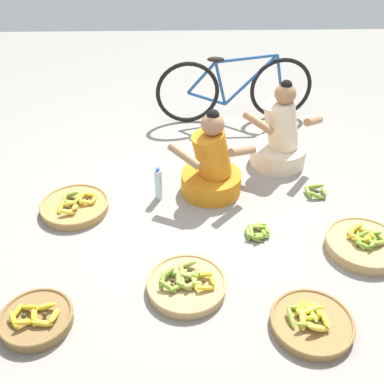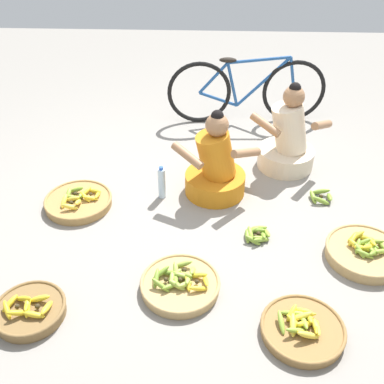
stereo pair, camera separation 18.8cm
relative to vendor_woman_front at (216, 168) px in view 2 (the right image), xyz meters
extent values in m
plane|color=gray|center=(-0.18, -0.30, -0.25)|extent=(10.00, 10.00, 0.00)
cylinder|color=orange|center=(0.00, 0.00, -0.16)|extent=(0.52, 0.52, 0.18)
cylinder|color=orange|center=(0.00, 0.00, 0.13)|extent=(0.40, 0.34, 0.44)
sphere|color=#9E704C|center=(0.00, 0.00, 0.40)|extent=(0.19, 0.19, 0.19)
sphere|color=black|center=(0.00, 0.00, 0.48)|extent=(0.10, 0.10, 0.10)
cylinder|color=#9E704C|center=(-0.23, -0.14, 0.20)|extent=(0.29, 0.24, 0.16)
cylinder|color=#9E704C|center=(0.24, -0.08, 0.20)|extent=(0.27, 0.26, 0.16)
cylinder|color=beige|center=(0.66, 0.45, -0.16)|extent=(0.52, 0.52, 0.18)
cylinder|color=beige|center=(0.66, 0.45, 0.15)|extent=(0.37, 0.28, 0.49)
sphere|color=#9E704C|center=(0.66, 0.45, 0.46)|extent=(0.19, 0.19, 0.19)
sphere|color=black|center=(0.66, 0.45, 0.53)|extent=(0.10, 0.10, 0.10)
cylinder|color=#9E704C|center=(0.43, 0.34, 0.24)|extent=(0.28, 0.25, 0.16)
cylinder|color=#9E704C|center=(0.92, 0.36, 0.24)|extent=(0.24, 0.28, 0.16)
torus|color=black|center=(-0.18, 1.33, 0.09)|extent=(0.69, 0.10, 0.68)
torus|color=black|center=(0.84, 1.41, 0.09)|extent=(0.69, 0.10, 0.68)
cylinder|color=#1E4C8C|center=(0.50, 1.38, 0.20)|extent=(0.55, 0.08, 0.55)
cylinder|color=#1E4C8C|center=(0.17, 1.36, 0.18)|extent=(0.15, 0.04, 0.49)
cylinder|color=#1E4C8C|center=(0.44, 1.38, 0.44)|extent=(0.65, 0.09, 0.08)
cylinder|color=#1E4C8C|center=(0.03, 1.34, 0.02)|extent=(0.42, 0.07, 0.18)
cylinder|color=#1E4C8C|center=(-0.03, 1.34, 0.26)|extent=(0.32, 0.06, 0.35)
cylinder|color=#1E4C8C|center=(0.80, 1.41, 0.28)|extent=(0.11, 0.04, 0.38)
ellipsoid|color=black|center=(0.11, 1.35, 0.45)|extent=(0.18, 0.08, 0.05)
cylinder|color=#A87F47|center=(-1.14, -0.25, -0.22)|extent=(0.55, 0.55, 0.07)
torus|color=#A87F47|center=(-1.14, -0.25, -0.18)|extent=(0.56, 0.56, 0.02)
ellipsoid|color=yellow|center=(-0.98, -0.21, -0.16)|extent=(0.04, 0.13, 0.05)
ellipsoid|color=yellow|center=(-1.02, -0.15, -0.16)|extent=(0.13, 0.08, 0.05)
ellipsoid|color=yellow|center=(-1.09, -0.18, -0.16)|extent=(0.10, 0.13, 0.06)
ellipsoid|color=yellow|center=(-1.08, -0.25, -0.15)|extent=(0.12, 0.11, 0.08)
ellipsoid|color=yellow|center=(-1.03, -0.26, -0.16)|extent=(0.14, 0.05, 0.07)
sphere|color=#382D19|center=(-1.04, -0.21, -0.16)|extent=(0.03, 0.03, 0.03)
ellipsoid|color=#8CAD38|center=(-1.12, -0.21, -0.16)|extent=(0.04, 0.13, 0.06)
ellipsoid|color=#8CAD38|center=(-1.17, -0.15, -0.15)|extent=(0.13, 0.04, 0.08)
ellipsoid|color=#8CAD38|center=(-1.23, -0.21, -0.15)|extent=(0.04, 0.13, 0.08)
ellipsoid|color=#8CAD38|center=(-1.17, -0.26, -0.16)|extent=(0.13, 0.04, 0.07)
sphere|color=#382D19|center=(-1.17, -0.21, -0.15)|extent=(0.03, 0.03, 0.03)
ellipsoid|color=yellow|center=(-1.12, -0.33, -0.15)|extent=(0.04, 0.13, 0.09)
ellipsoid|color=yellow|center=(-1.18, -0.28, -0.16)|extent=(0.14, 0.05, 0.06)
ellipsoid|color=yellow|center=(-1.23, -0.33, -0.15)|extent=(0.06, 0.14, 0.09)
ellipsoid|color=yellow|center=(-1.17, -0.39, -0.15)|extent=(0.14, 0.05, 0.08)
sphere|color=#382D19|center=(-1.17, -0.33, -0.15)|extent=(0.03, 0.03, 0.03)
cylinder|color=brown|center=(-1.17, -1.40, -0.21)|extent=(0.44, 0.44, 0.07)
torus|color=brown|center=(-1.17, -1.40, -0.18)|extent=(0.46, 0.46, 0.02)
ellipsoid|color=yellow|center=(-1.05, -1.42, -0.15)|extent=(0.06, 0.15, 0.07)
ellipsoid|color=yellow|center=(-1.11, -1.35, -0.15)|extent=(0.15, 0.05, 0.07)
ellipsoid|color=yellow|center=(-1.17, -1.42, -0.15)|extent=(0.07, 0.15, 0.07)
ellipsoid|color=yellow|center=(-1.11, -1.47, -0.15)|extent=(0.15, 0.05, 0.06)
sphere|color=#382D19|center=(-1.11, -1.41, -0.15)|extent=(0.03, 0.03, 0.03)
ellipsoid|color=gold|center=(-1.17, -1.40, -0.15)|extent=(0.06, 0.15, 0.07)
ellipsoid|color=gold|center=(-1.21, -1.36, -0.14)|extent=(0.14, 0.08, 0.09)
ellipsoid|color=gold|center=(-1.29, -1.39, -0.15)|extent=(0.09, 0.14, 0.06)
ellipsoid|color=gold|center=(-1.29, -1.45, -0.15)|extent=(0.10, 0.14, 0.08)
ellipsoid|color=gold|center=(-1.21, -1.47, -0.14)|extent=(0.14, 0.09, 0.09)
sphere|color=#382D19|center=(-1.23, -1.41, -0.15)|extent=(0.03, 0.03, 0.03)
cylinder|color=tan|center=(-0.23, -1.14, -0.22)|extent=(0.53, 0.53, 0.06)
torus|color=tan|center=(-0.23, -1.14, -0.19)|extent=(0.54, 0.54, 0.02)
ellipsoid|color=yellow|center=(-0.06, -1.14, -0.16)|extent=(0.06, 0.14, 0.07)
ellipsoid|color=yellow|center=(-0.11, -1.09, -0.16)|extent=(0.14, 0.05, 0.07)
ellipsoid|color=yellow|center=(-0.17, -1.16, -0.16)|extent=(0.06, 0.14, 0.06)
ellipsoid|color=yellow|center=(-0.11, -1.21, -0.16)|extent=(0.14, 0.06, 0.06)
sphere|color=#382D19|center=(-0.12, -1.15, -0.16)|extent=(0.03, 0.03, 0.03)
ellipsoid|color=#9EB747|center=(-0.15, -1.06, -0.15)|extent=(0.05, 0.14, 0.09)
ellipsoid|color=#9EB747|center=(-0.21, -0.99, -0.16)|extent=(0.14, 0.05, 0.08)
ellipsoid|color=#9EB747|center=(-0.26, -1.06, -0.15)|extent=(0.06, 0.14, 0.09)
ellipsoid|color=#9EB747|center=(-0.21, -1.11, -0.16)|extent=(0.13, 0.04, 0.08)
sphere|color=#382D19|center=(-0.21, -1.05, -0.16)|extent=(0.03, 0.03, 0.03)
ellipsoid|color=olive|center=(-0.26, -1.13, -0.16)|extent=(0.05, 0.15, 0.08)
ellipsoid|color=olive|center=(-0.31, -1.08, -0.16)|extent=(0.15, 0.08, 0.07)
ellipsoid|color=olive|center=(-0.36, -1.09, -0.15)|extent=(0.14, 0.11, 0.09)
ellipsoid|color=olive|center=(-0.39, -1.14, -0.15)|extent=(0.05, 0.15, 0.08)
ellipsoid|color=olive|center=(-0.35, -1.20, -0.15)|extent=(0.15, 0.10, 0.09)
ellipsoid|color=olive|center=(-0.29, -1.19, -0.16)|extent=(0.14, 0.12, 0.06)
sphere|color=#382D19|center=(-0.33, -1.14, -0.16)|extent=(0.03, 0.03, 0.03)
ellipsoid|color=#9EB747|center=(-0.18, -1.14, -0.15)|extent=(0.05, 0.13, 0.08)
ellipsoid|color=#9EB747|center=(-0.20, -1.10, -0.15)|extent=(0.12, 0.11, 0.08)
ellipsoid|color=#9EB747|center=(-0.27, -1.10, -0.16)|extent=(0.12, 0.11, 0.07)
ellipsoid|color=#9EB747|center=(-0.29, -1.14, -0.16)|extent=(0.04, 0.13, 0.07)
ellipsoid|color=#9EB747|center=(-0.25, -1.19, -0.15)|extent=(0.13, 0.07, 0.08)
ellipsoid|color=#9EB747|center=(-0.19, -1.18, -0.16)|extent=(0.12, 0.11, 0.07)
sphere|color=#382D19|center=(-0.23, -1.14, -0.16)|extent=(0.03, 0.03, 0.03)
cylinder|color=olive|center=(0.54, -1.47, -0.22)|extent=(0.51, 0.51, 0.06)
torus|color=olive|center=(0.54, -1.47, -0.19)|extent=(0.52, 0.52, 0.02)
ellipsoid|color=gold|center=(0.61, -1.48, -0.16)|extent=(0.06, 0.15, 0.08)
ellipsoid|color=gold|center=(0.55, -1.40, -0.16)|extent=(0.15, 0.04, 0.08)
ellipsoid|color=gold|center=(0.48, -1.46, -0.17)|extent=(0.04, 0.15, 0.06)
ellipsoid|color=gold|center=(0.54, -1.53, -0.17)|extent=(0.15, 0.05, 0.06)
sphere|color=#382D19|center=(0.55, -1.47, -0.17)|extent=(0.03, 0.03, 0.03)
ellipsoid|color=yellow|center=(0.58, -1.41, -0.16)|extent=(0.04, 0.13, 0.08)
ellipsoid|color=yellow|center=(0.54, -1.36, -0.17)|extent=(0.13, 0.06, 0.05)
ellipsoid|color=yellow|center=(0.48, -1.38, -0.16)|extent=(0.10, 0.13, 0.07)
ellipsoid|color=yellow|center=(0.49, -1.45, -0.17)|extent=(0.11, 0.12, 0.06)
ellipsoid|color=yellow|center=(0.54, -1.46, -0.16)|extent=(0.13, 0.08, 0.08)
sphere|color=#382D19|center=(0.53, -1.41, -0.17)|extent=(0.03, 0.03, 0.03)
ellipsoid|color=#8CAD38|center=(0.54, -1.44, -0.16)|extent=(0.04, 0.16, 0.08)
ellipsoid|color=#8CAD38|center=(0.48, -1.38, -0.17)|extent=(0.16, 0.06, 0.06)
ellipsoid|color=#8CAD38|center=(0.40, -1.46, -0.16)|extent=(0.05, 0.16, 0.08)
ellipsoid|color=#8CAD38|center=(0.49, -1.52, -0.16)|extent=(0.16, 0.07, 0.09)
sphere|color=#382D19|center=(0.47, -1.45, -0.17)|extent=(0.03, 0.03, 0.03)
ellipsoid|color=yellow|center=(0.61, -1.48, -0.17)|extent=(0.05, 0.16, 0.06)
ellipsoid|color=yellow|center=(0.53, -1.41, -0.16)|extent=(0.16, 0.07, 0.09)
ellipsoid|color=yellow|center=(0.47, -1.47, -0.16)|extent=(0.05, 0.16, 0.08)
ellipsoid|color=yellow|center=(0.55, -1.55, -0.15)|extent=(0.16, 0.06, 0.10)
sphere|color=#382D19|center=(0.54, -1.48, -0.16)|extent=(0.03, 0.03, 0.03)
cylinder|color=tan|center=(1.09, -0.78, -0.21)|extent=(0.55, 0.55, 0.08)
torus|color=tan|center=(1.09, -0.78, -0.17)|extent=(0.57, 0.57, 0.02)
ellipsoid|color=#8CAD38|center=(1.21, -0.76, -0.15)|extent=(0.06, 0.13, 0.05)
ellipsoid|color=#8CAD38|center=(1.17, -0.72, -0.14)|extent=(0.13, 0.06, 0.07)
ellipsoid|color=#8CAD38|center=(1.11, -0.74, -0.14)|extent=(0.10, 0.12, 0.07)
ellipsoid|color=#8CAD38|center=(1.11, -0.80, -0.15)|extent=(0.09, 0.13, 0.06)
ellipsoid|color=#8CAD38|center=(1.18, -0.82, -0.14)|extent=(0.13, 0.09, 0.07)
sphere|color=#382D19|center=(1.16, -0.77, -0.14)|extent=(0.03, 0.03, 0.03)
ellipsoid|color=yellow|center=(1.13, -0.72, -0.14)|extent=(0.06, 0.15, 0.08)
ellipsoid|color=yellow|center=(1.10, -0.68, -0.14)|extent=(0.15, 0.11, 0.06)
ellipsoid|color=yellow|center=(1.04, -0.67, -0.14)|extent=(0.15, 0.10, 0.09)
ellipsoid|color=yellow|center=(1.01, -0.70, -0.14)|extent=(0.11, 0.15, 0.07)
ellipsoid|color=yellow|center=(1.02, -0.77, -0.14)|extent=(0.12, 0.14, 0.07)
ellipsoid|color=yellow|center=(1.07, -0.80, -0.14)|extent=(0.15, 0.04, 0.07)
ellipsoid|color=yellow|center=(1.10, -0.79, -0.14)|extent=(0.15, 0.11, 0.09)
sphere|color=#382D19|center=(1.07, -0.73, -0.14)|extent=(0.03, 0.03, 0.03)
ellipsoid|color=olive|center=(1.14, -0.79, -0.15)|extent=(0.05, 0.14, 0.06)
ellipsoid|color=olive|center=(1.12, -0.75, -0.15)|extent=(0.12, 0.12, 0.06)
ellipsoid|color=olive|center=(1.07, -0.74, -0.14)|extent=(0.14, 0.07, 0.09)
ellipsoid|color=olive|center=(1.03, -0.78, -0.14)|extent=(0.08, 0.14, 0.08)
ellipsoid|color=olive|center=(1.03, -0.82, -0.14)|extent=(0.09, 0.14, 0.08)
ellipsoid|color=olive|center=(1.06, -0.85, -0.14)|extent=(0.14, 0.09, 0.06)
ellipsoid|color=olive|center=(1.12, -0.84, -0.14)|extent=(0.12, 0.12, 0.07)
sphere|color=#382D19|center=(1.08, -0.80, -0.14)|extent=(0.03, 0.03, 0.03)
ellipsoid|color=#8CAD38|center=(0.40, -0.57, -0.22)|extent=(0.06, 0.15, 0.08)
ellipsoid|color=#8CAD38|center=(0.34, -0.52, -0.22)|extent=(0.15, 0.04, 0.07)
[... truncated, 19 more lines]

